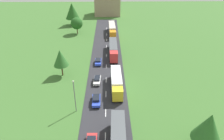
% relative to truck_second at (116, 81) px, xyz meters
% --- Properties ---
extents(road, '(10.00, 140.00, 0.06)m').
position_rel_truck_second_xyz_m(road, '(-2.60, -8.84, -2.05)').
color(road, '#2B2B30').
rests_on(road, ground).
extents(lane_marking_centre, '(0.16, 121.23, 0.01)m').
position_rel_truck_second_xyz_m(lane_marking_centre, '(-2.60, -12.58, -2.02)').
color(lane_marking_centre, white).
rests_on(lane_marking_centre, road).
extents(truck_second, '(2.61, 11.76, 3.51)m').
position_rel_truck_second_xyz_m(truck_second, '(0.00, 0.00, 0.00)').
color(truck_second, yellow).
rests_on(truck_second, road).
extents(truck_third, '(2.53, 14.15, 3.55)m').
position_rel_truck_second_xyz_m(truck_third, '(-0.33, 19.64, 0.04)').
color(truck_third, red).
rests_on(truck_third, road).
extents(truck_fourth, '(2.85, 14.00, 3.73)m').
position_rel_truck_second_xyz_m(truck_fourth, '(-0.32, 39.83, 0.10)').
color(truck_fourth, orange).
rests_on(truck_fourth, road).
extents(car_third, '(1.93, 4.29, 1.51)m').
position_rel_truck_second_xyz_m(car_third, '(-4.73, -5.64, -1.24)').
color(car_third, blue).
rests_on(car_third, road).
extents(car_fourth, '(1.86, 4.21, 1.46)m').
position_rel_truck_second_xyz_m(car_fourth, '(-4.92, 2.80, -1.26)').
color(car_fourth, white).
rests_on(car_fourth, road).
extents(car_fifth, '(1.90, 3.93, 1.41)m').
position_rel_truck_second_xyz_m(car_fifth, '(-5.07, 13.17, -1.27)').
color(car_fifth, blue).
rests_on(car_fifth, road).
extents(lamppost_second, '(0.36, 0.36, 7.74)m').
position_rel_truck_second_xyz_m(lamppost_second, '(-8.91, -8.27, 2.26)').
color(lamppost_second, slate).
rests_on(lamppost_second, ground).
extents(tree_oak, '(4.04, 4.04, 7.59)m').
position_rel_truck_second_xyz_m(tree_oak, '(-14.65, 6.66, 3.26)').
color(tree_oak, '#513823').
rests_on(tree_oak, ground).
extents(tree_birch, '(4.91, 4.91, 6.80)m').
position_rel_truck_second_xyz_m(tree_birch, '(-14.93, 40.71, 2.25)').
color(tree_birch, '#513823').
rests_on(tree_birch, ground).
extents(tree_maple, '(6.36, 6.36, 10.11)m').
position_rel_truck_second_xyz_m(tree_maple, '(-18.40, 52.58, 4.51)').
color(tree_maple, '#513823').
rests_on(tree_maple, ground).
extents(tree_pine, '(4.77, 4.77, 7.83)m').
position_rel_truck_second_xyz_m(tree_pine, '(14.08, -18.47, 3.10)').
color(tree_pine, '#513823').
rests_on(tree_pine, ground).
extents(distant_building, '(13.59, 10.71, 9.49)m').
position_rel_truck_second_xyz_m(distant_building, '(-2.29, 71.62, 2.66)').
color(distant_building, '#9E846B').
rests_on(distant_building, ground).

